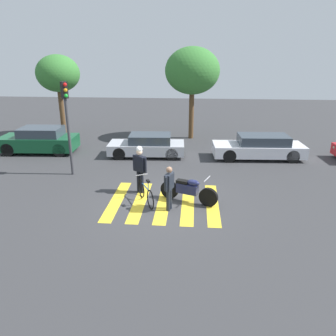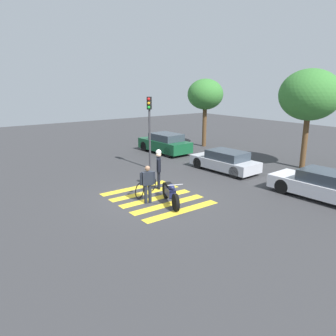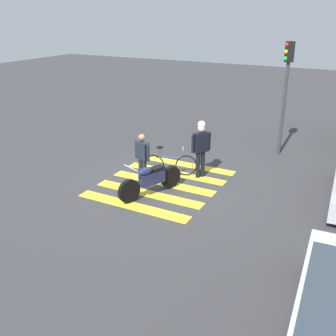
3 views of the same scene
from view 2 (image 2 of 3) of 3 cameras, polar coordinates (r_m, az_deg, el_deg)
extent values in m
plane|color=#38383A|center=(14.27, -2.07, -5.35)|extent=(60.00, 60.00, 0.00)
cylinder|color=black|center=(12.81, 1.36, -6.08)|extent=(0.70, 0.39, 0.70)
cylinder|color=black|center=(14.23, -0.40, -3.92)|extent=(0.70, 0.39, 0.70)
cube|color=#1E234C|center=(13.50, 0.38, -4.15)|extent=(0.85, 0.55, 0.36)
ellipsoid|color=#1E234C|center=(13.20, 0.64, -3.36)|extent=(0.53, 0.40, 0.24)
cube|color=black|center=(13.61, 0.16, -2.93)|extent=(0.50, 0.38, 0.12)
cylinder|color=#A5A5AD|center=(12.65, 1.28, -2.99)|extent=(0.26, 0.59, 0.04)
torus|color=black|center=(15.08, -2.82, -2.82)|extent=(0.35, 0.66, 0.71)
torus|color=black|center=(14.20, -5.01, -3.99)|extent=(0.35, 0.66, 0.71)
cylinder|color=#1E4C8C|center=(14.55, -3.90, -2.34)|extent=(0.41, 0.78, 0.04)
cylinder|color=#1E4C8C|center=(14.24, -4.58, -2.02)|extent=(0.04, 0.04, 0.34)
cube|color=black|center=(14.18, -4.60, -1.33)|extent=(0.18, 0.22, 0.06)
cylinder|color=#99999E|center=(14.82, -3.06, -0.72)|extent=(0.42, 0.23, 0.03)
cylinder|color=black|center=(15.48, -1.63, -2.00)|extent=(0.14, 0.14, 0.89)
cylinder|color=black|center=(15.31, -1.63, -2.19)|extent=(0.14, 0.14, 0.89)
cube|color=black|center=(15.19, -1.65, 0.64)|extent=(0.54, 0.46, 0.63)
sphere|color=beige|center=(15.08, -1.67, 2.39)|extent=(0.24, 0.24, 0.24)
cylinder|color=black|center=(15.49, -1.66, 0.92)|extent=(0.09, 0.09, 0.60)
cylinder|color=black|center=(14.89, -1.64, 0.36)|extent=(0.09, 0.09, 0.60)
sphere|color=white|center=(15.06, -1.67, 2.80)|extent=(0.25, 0.25, 0.25)
cylinder|color=#1E232D|center=(13.66, -3.20, -4.53)|extent=(0.14, 0.14, 0.79)
cylinder|color=#1E232D|center=(13.62, -3.93, -4.61)|extent=(0.14, 0.14, 0.79)
cube|color=#1E232D|center=(13.43, -3.61, -1.84)|extent=(0.33, 0.50, 0.56)
sphere|color=#8C664C|center=(13.31, -3.64, -0.07)|extent=(0.22, 0.22, 0.22)
cylinder|color=#1E232D|center=(13.50, -2.46, -1.73)|extent=(0.09, 0.09, 0.53)
cylinder|color=#1E232D|center=(13.36, -4.77, -1.95)|extent=(0.09, 0.09, 0.53)
cube|color=yellow|center=(15.71, -5.79, -3.50)|extent=(0.45, 3.55, 0.01)
cube|color=yellow|center=(14.98, -4.02, -4.37)|extent=(0.45, 3.55, 0.01)
cube|color=yellow|center=(14.27, -2.07, -5.33)|extent=(0.45, 3.55, 0.01)
cube|color=yellow|center=(13.59, 0.09, -6.38)|extent=(0.45, 3.55, 0.01)
cube|color=yellow|center=(12.93, 2.49, -7.53)|extent=(0.45, 3.55, 0.01)
cylinder|color=black|center=(24.09, -4.16, 3.83)|extent=(0.73, 0.26, 0.72)
cylinder|color=black|center=(25.00, -1.25, 4.27)|extent=(0.73, 0.26, 0.72)
cylinder|color=black|center=(21.91, 0.09, 2.78)|extent=(0.73, 0.26, 0.72)
cylinder|color=black|center=(22.91, 3.10, 3.29)|extent=(0.73, 0.26, 0.72)
cube|color=#14512D|center=(23.41, -0.62, 4.06)|extent=(4.20, 1.99, 0.73)
cube|color=#333D47|center=(23.15, -0.31, 5.47)|extent=(2.30, 1.68, 0.49)
cube|color=#F2EDCC|center=(24.65, -4.62, 4.81)|extent=(0.09, 0.20, 0.12)
cube|color=#F2EDCC|center=(25.30, -2.50, 5.11)|extent=(0.09, 0.20, 0.12)
cylinder|color=black|center=(19.23, 5.34, 0.92)|extent=(0.66, 0.25, 0.65)
cylinder|color=black|center=(20.24, 8.23, 1.53)|extent=(0.66, 0.25, 0.65)
cylinder|color=black|center=(17.46, 11.66, -0.75)|extent=(0.66, 0.25, 0.65)
cylinder|color=black|center=(18.57, 14.45, 0.01)|extent=(0.66, 0.25, 0.65)
cube|color=#B7BAC1|center=(18.81, 9.84, 0.85)|extent=(4.10, 1.86, 0.55)
cube|color=#333D47|center=(18.57, 10.37, 2.26)|extent=(2.25, 1.57, 0.47)
cube|color=#F2EDCC|center=(19.73, 4.51, 1.92)|extent=(0.09, 0.20, 0.12)
cube|color=#F2EDCC|center=(20.46, 6.65, 2.33)|extent=(0.09, 0.20, 0.12)
cylinder|color=black|center=(15.66, 19.44, -3.07)|extent=(0.69, 0.26, 0.67)
cylinder|color=black|center=(16.88, 22.01, -2.05)|extent=(0.69, 0.26, 0.67)
cube|color=silver|center=(15.55, 25.88, -3.30)|extent=(4.76, 1.91, 0.59)
cube|color=#333D47|center=(15.32, 26.89, -1.57)|extent=(2.60, 1.60, 0.48)
cube|color=#F2EDCC|center=(16.11, 17.72, -1.58)|extent=(0.09, 0.20, 0.12)
cube|color=#F2EDCC|center=(16.99, 19.70, -0.91)|extent=(0.09, 0.20, 0.12)
cylinder|color=#38383D|center=(18.84, -3.23, 5.02)|extent=(0.12, 0.12, 3.45)
cube|color=black|center=(18.61, -3.32, 11.33)|extent=(0.34, 0.34, 0.70)
sphere|color=red|center=(18.47, -3.43, 12.02)|extent=(0.16, 0.16, 0.16)
sphere|color=orange|center=(18.48, -3.42, 11.30)|extent=(0.16, 0.16, 0.16)
sphere|color=green|center=(18.50, -3.41, 10.59)|extent=(0.16, 0.16, 0.16)
cylinder|color=brown|center=(25.90, 6.42, 7.14)|extent=(0.32, 0.32, 3.03)
ellipsoid|color=#387A33|center=(25.69, 6.58, 12.77)|extent=(2.74, 2.74, 2.33)
cylinder|color=brown|center=(20.54, 22.87, 4.03)|extent=(0.31, 0.31, 2.99)
ellipsoid|color=#387A33|center=(20.27, 23.66, 11.72)|extent=(3.38, 3.38, 2.87)
camera|label=1|loc=(10.60, -56.85, 10.10)|focal=34.81mm
camera|label=3|loc=(13.12, 50.04, 10.59)|focal=41.80mm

